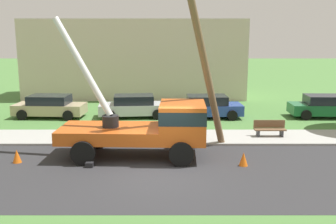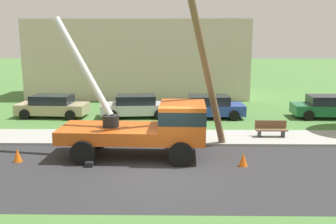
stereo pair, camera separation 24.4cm
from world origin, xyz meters
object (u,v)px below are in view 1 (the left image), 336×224
(parked_sedan_blue, at_px, (207,107))
(parked_sedan_green, at_px, (326,106))
(park_bench, at_px, (270,129))
(leaning_utility_pole, at_px, (203,52))
(traffic_cone_ahead, at_px, (244,159))
(traffic_cone_behind, at_px, (17,156))
(parked_sedan_tan, at_px, (50,106))
(parked_sedan_silver, at_px, (134,106))
(utility_truck, at_px, (152,125))

(parked_sedan_blue, bearing_deg, parked_sedan_green, 0.81)
(parked_sedan_blue, xyz_separation_m, park_bench, (2.73, -4.89, -0.25))
(leaning_utility_pole, xyz_separation_m, traffic_cone_ahead, (1.54, -2.27, -4.16))
(leaning_utility_pole, xyz_separation_m, parked_sedan_blue, (0.96, 6.93, -3.72))
(traffic_cone_ahead, bearing_deg, traffic_cone_behind, 177.59)
(traffic_cone_ahead, bearing_deg, leaning_utility_pole, 124.09)
(parked_sedan_tan, bearing_deg, parked_sedan_silver, 0.64)
(traffic_cone_behind, height_order, parked_sedan_silver, parked_sedan_silver)
(leaning_utility_pole, xyz_separation_m, park_bench, (3.69, 2.03, -3.97))
(leaning_utility_pole, bearing_deg, traffic_cone_ahead, -55.91)
(leaning_utility_pole, distance_m, park_bench, 5.79)
(parked_sedan_blue, bearing_deg, leaning_utility_pole, -97.90)
(leaning_utility_pole, height_order, parked_sedan_green, leaning_utility_pole)
(parked_sedan_green, bearing_deg, traffic_cone_behind, -151.28)
(traffic_cone_ahead, xyz_separation_m, park_bench, (2.16, 4.30, 0.18))
(utility_truck, relative_size, parked_sedan_green, 1.51)
(parked_sedan_green, bearing_deg, traffic_cone_ahead, -126.91)
(traffic_cone_behind, bearing_deg, parked_sedan_tan, 98.28)
(parked_sedan_blue, bearing_deg, traffic_cone_ahead, -86.43)
(traffic_cone_behind, bearing_deg, parked_sedan_blue, 45.33)
(parked_sedan_tan, bearing_deg, leaning_utility_pole, -37.91)
(utility_truck, height_order, traffic_cone_behind, utility_truck)
(utility_truck, height_order, parked_sedan_green, utility_truck)
(utility_truck, height_order, traffic_cone_ahead, utility_truck)
(parked_sedan_green, distance_m, park_bench, 6.96)
(traffic_cone_ahead, bearing_deg, parked_sedan_silver, 119.11)
(traffic_cone_behind, bearing_deg, leaning_utility_pole, 13.63)
(traffic_cone_ahead, relative_size, traffic_cone_behind, 1.00)
(leaning_utility_pole, height_order, park_bench, leaning_utility_pole)
(parked_sedan_tan, distance_m, parked_sedan_silver, 5.36)
(parked_sedan_silver, relative_size, parked_sedan_blue, 1.02)
(traffic_cone_behind, xyz_separation_m, parked_sedan_silver, (4.06, 8.98, 0.43))
(traffic_cone_ahead, height_order, park_bench, park_bench)
(leaning_utility_pole, bearing_deg, utility_truck, -154.71)
(leaning_utility_pole, relative_size, parked_sedan_blue, 1.94)
(parked_sedan_tan, xyz_separation_m, parked_sedan_silver, (5.36, 0.06, 0.00))
(traffic_cone_ahead, distance_m, parked_sedan_blue, 9.22)
(parked_sedan_silver, distance_m, park_bench, 8.95)
(traffic_cone_behind, relative_size, park_bench, 0.35)
(parked_sedan_green, bearing_deg, parked_sedan_blue, -179.19)
(traffic_cone_ahead, bearing_deg, park_bench, 63.37)
(traffic_cone_behind, distance_m, park_bench, 12.08)
(traffic_cone_ahead, height_order, parked_sedan_green, parked_sedan_green)
(parked_sedan_tan, distance_m, parked_sedan_green, 17.56)
(utility_truck, height_order, leaning_utility_pole, leaning_utility_pole)
(traffic_cone_ahead, xyz_separation_m, parked_sedan_green, (6.99, 9.30, 0.43))
(utility_truck, distance_m, traffic_cone_behind, 5.73)
(traffic_cone_behind, relative_size, parked_sedan_green, 0.13)
(utility_truck, xyz_separation_m, parked_sedan_silver, (-1.50, 8.13, -0.70))
(utility_truck, xyz_separation_m, leaning_utility_pole, (2.19, 1.03, 3.03))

